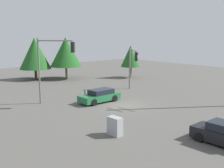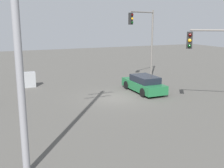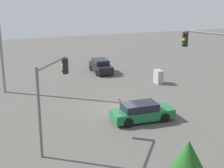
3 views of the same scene
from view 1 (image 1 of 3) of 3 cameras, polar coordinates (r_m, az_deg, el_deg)
ground_plane at (r=29.15m, az=2.17°, el=-4.42°), size 80.00×80.00×0.00m
sedan_dark at (r=20.52m, az=21.74°, el=-9.40°), size 4.07×1.89×1.51m
sedan_green at (r=30.54m, az=-2.49°, el=-2.42°), size 1.93×4.66×1.41m
traffic_signal_main at (r=29.47m, az=-12.15°, el=4.84°), size 3.80×2.28×6.90m
traffic_signal_cross at (r=35.96m, az=4.17°, el=4.54°), size 3.54×2.57×5.52m
electrical_cabinet at (r=20.71m, az=0.59°, el=-8.57°), size 1.13×0.60×1.38m
tree_right at (r=46.69m, az=-9.36°, el=6.45°), size 5.10×5.10×6.80m
tree_corner at (r=47.07m, az=-15.40°, el=6.02°), size 5.03×5.03×6.75m
tree_left at (r=47.41m, az=3.78°, el=5.65°), size 3.24×3.24×5.43m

